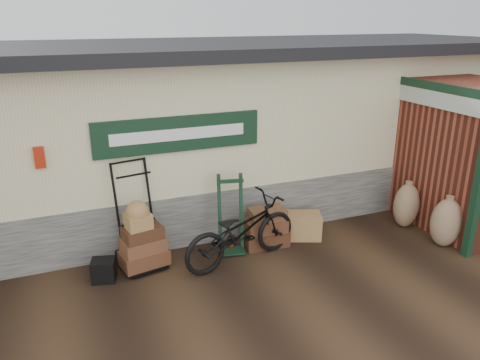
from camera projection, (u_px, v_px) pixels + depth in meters
name	position (u px, v px, depth m)	size (l,w,h in m)	color
ground	(220.00, 272.00, 7.06)	(80.00, 80.00, 0.00)	black
station_building	(171.00, 129.00, 8.91)	(14.40, 4.10, 3.20)	#4C4C47
brick_outbuilding	(421.00, 140.00, 9.33)	(1.71, 4.51, 2.62)	maroon
porter_trolley	(137.00, 214.00, 7.03)	(0.84, 0.63, 1.67)	black
green_barrow	(231.00, 214.00, 7.52)	(0.46, 0.39, 1.28)	black
suitcase_stack	(265.00, 227.00, 7.81)	(0.74, 0.46, 0.65)	#392512
wicker_hamper	(301.00, 225.00, 8.11)	(0.66, 0.43, 0.43)	brown
black_trunk	(104.00, 270.00, 6.79)	(0.33, 0.28, 0.33)	black
bicycle	(241.00, 228.00, 7.18)	(2.01, 0.70, 1.17)	black
burlap_sack_left	(406.00, 205.00, 8.46)	(0.51, 0.43, 0.82)	#836346
burlap_sack_right	(446.00, 223.00, 7.74)	(0.53, 0.44, 0.84)	#836346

